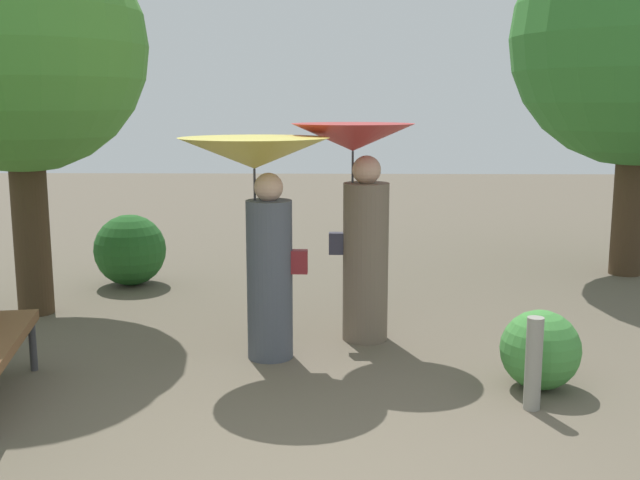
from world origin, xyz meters
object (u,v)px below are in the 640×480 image
person_right (359,195)px  path_marker_post (533,364)px  tree_near_left (17,22)px  person_left (260,197)px

person_right → path_marker_post: bearing=-141.2°
tree_near_left → person_right: bearing=-13.6°
tree_near_left → path_marker_post: size_ratio=6.56×
tree_near_left → path_marker_post: bearing=-28.2°
person_left → path_marker_post: (2.06, -1.11, -1.06)m
person_left → tree_near_left: (-2.52, 1.35, 1.57)m
person_left → person_right: bearing=-55.4°
person_left → person_right: size_ratio=0.95×
person_left → tree_near_left: bearing=64.1°
person_right → path_marker_post: size_ratio=2.92×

